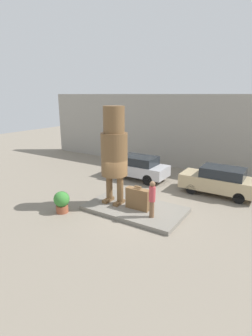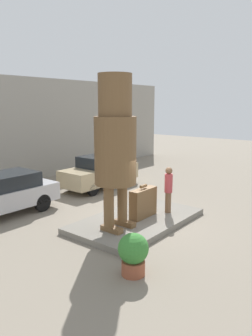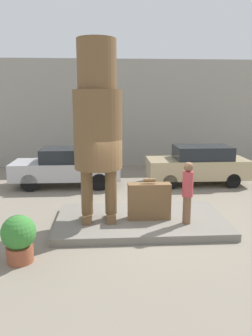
# 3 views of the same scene
# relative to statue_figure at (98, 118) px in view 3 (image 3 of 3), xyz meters

# --- Properties ---
(ground_plane) EXTENTS (60.00, 60.00, 0.00)m
(ground_plane) POSITION_rel_statue_figure_xyz_m (1.20, 0.03, -3.07)
(ground_plane) COLOR gray
(pedestal) EXTENTS (4.85, 2.81, 0.21)m
(pedestal) POSITION_rel_statue_figure_xyz_m (1.20, 0.03, -2.97)
(pedestal) COLOR slate
(pedestal) RESTS_ON ground_plane
(building_backdrop) EXTENTS (28.00, 0.60, 5.64)m
(building_backdrop) POSITION_rel_statue_figure_xyz_m (1.20, 8.99, -0.25)
(building_backdrop) COLOR gray
(building_backdrop) RESTS_ON ground_plane
(statue_figure) EXTENTS (1.32, 1.32, 4.90)m
(statue_figure) POSITION_rel_statue_figure_xyz_m (0.00, 0.00, 0.00)
(statue_figure) COLOR brown
(statue_figure) RESTS_ON pedestal
(giant_suitcase) EXTENTS (1.21, 0.36, 1.19)m
(giant_suitcase) POSITION_rel_statue_figure_xyz_m (1.42, -0.08, -2.34)
(giant_suitcase) COLOR brown
(giant_suitcase) RESTS_ON pedestal
(tourist) EXTENTS (0.29, 0.29, 1.73)m
(tourist) POSITION_rel_statue_figure_xyz_m (2.41, -0.51, -1.92)
(tourist) COLOR brown
(tourist) RESTS_ON pedestal
(parked_car_silver) EXTENTS (4.43, 1.78, 1.60)m
(parked_car_silver) POSITION_rel_statue_figure_xyz_m (-1.37, 4.58, -2.22)
(parked_car_silver) COLOR #B7B7BC
(parked_car_silver) RESTS_ON ground_plane
(parked_car_tan) EXTENTS (4.22, 1.71, 1.65)m
(parked_car_tan) POSITION_rel_statue_figure_xyz_m (4.16, 4.54, -2.22)
(parked_car_tan) COLOR tan
(parked_car_tan) RESTS_ON ground_plane
(planter_pot) EXTENTS (0.77, 0.77, 1.08)m
(planter_pot) POSITION_rel_statue_figure_xyz_m (-1.74, -2.04, -2.49)
(planter_pot) COLOR brown
(planter_pot) RESTS_ON ground_plane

